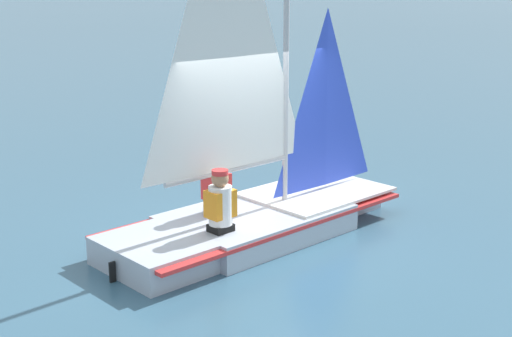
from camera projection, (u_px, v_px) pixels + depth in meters
ground_plane at (256, 235)px, 9.92m from camera, size 260.00×260.00×0.00m
sailboat_main at (255, 191)px, 9.74m from camera, size 4.70×2.73×5.07m
sailor_helm at (217, 193)px, 9.68m from camera, size 0.40×0.37×1.16m
sailor_crew at (220, 211)px, 8.95m from camera, size 0.40×0.37×1.16m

